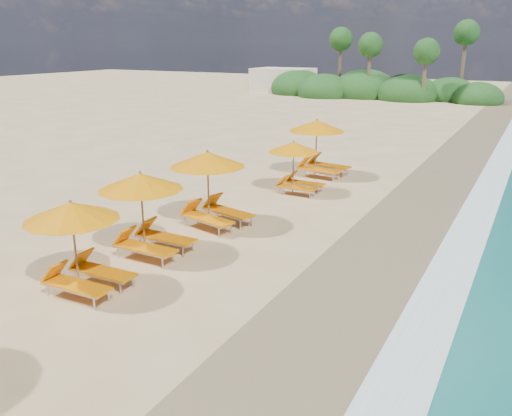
# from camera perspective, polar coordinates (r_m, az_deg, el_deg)

# --- Properties ---
(ground) EXTENTS (160.00, 160.00, 0.00)m
(ground) POSITION_cam_1_polar(r_m,az_deg,el_deg) (16.09, 0.00, -4.08)
(ground) COLOR tan
(ground) RESTS_ON ground
(wet_sand) EXTENTS (4.00, 160.00, 0.01)m
(wet_sand) POSITION_cam_1_polar(r_m,az_deg,el_deg) (14.76, 13.90, -6.63)
(wet_sand) COLOR #7B6749
(wet_sand) RESTS_ON ground
(surf_foam) EXTENTS (4.00, 160.00, 0.01)m
(surf_foam) POSITION_cam_1_polar(r_m,az_deg,el_deg) (14.43, 24.40, -8.23)
(surf_foam) COLOR white
(surf_foam) RESTS_ON ground
(station_1) EXTENTS (2.52, 2.33, 2.32)m
(station_1) POSITION_cam_1_polar(r_m,az_deg,el_deg) (13.52, -18.34, -3.37)
(station_1) COLOR olive
(station_1) RESTS_ON ground
(station_2) EXTENTS (2.61, 2.41, 2.44)m
(station_2) POSITION_cam_1_polar(r_m,az_deg,el_deg) (15.38, -11.54, -0.05)
(station_2) COLOR olive
(station_2) RESTS_ON ground
(station_3) EXTENTS (3.11, 3.00, 2.53)m
(station_3) POSITION_cam_1_polar(r_m,az_deg,el_deg) (17.58, -4.71, 2.59)
(station_3) COLOR olive
(station_3) RESTS_ON ground
(station_4) EXTENTS (2.30, 2.13, 2.12)m
(station_4) POSITION_cam_1_polar(r_m,az_deg,el_deg) (21.57, 4.40, 4.73)
(station_4) COLOR olive
(station_4) RESTS_ON ground
(station_5) EXTENTS (2.96, 2.78, 2.60)m
(station_5) POSITION_cam_1_polar(r_m,az_deg,el_deg) (24.45, 6.88, 6.81)
(station_5) COLOR olive
(station_5) RESTS_ON ground
(treeline) EXTENTS (25.80, 8.80, 9.74)m
(treeline) POSITION_cam_1_polar(r_m,az_deg,el_deg) (61.32, 12.35, 12.39)
(treeline) COLOR #163D14
(treeline) RESTS_ON ground
(beach_building) EXTENTS (7.00, 5.00, 2.80)m
(beach_building) POSITION_cam_1_polar(r_m,az_deg,el_deg) (67.90, 2.92, 13.54)
(beach_building) COLOR beige
(beach_building) RESTS_ON ground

